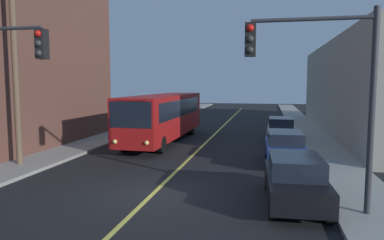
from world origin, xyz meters
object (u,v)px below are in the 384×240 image
Objects in this scene: parked_car_black at (295,179)px; traffic_signal_right_corner at (317,73)px; city_bus at (164,115)px; parked_car_white at (281,129)px; parked_car_blue at (285,147)px; utility_pole_near at (14,36)px.

traffic_signal_right_corner reaches higher than parked_car_black.
city_bus is 8.17m from parked_car_white.
parked_car_black is 1.00× the size of parked_car_blue.
parked_car_blue is (-0.05, 6.15, 0.00)m from parked_car_black.
utility_pole_near reaches higher than traffic_signal_right_corner.
traffic_signal_right_corner is at bearing -56.31° from city_bus.
city_bus is at bearing 123.69° from traffic_signal_right_corner.
parked_car_white is at bearing 89.86° from parked_car_black.
utility_pole_near is (-12.52, -3.19, 5.34)m from parked_car_blue.
utility_pole_near is at bearing -118.50° from city_bus.
parked_car_black is 13.52m from parked_car_white.
city_bus is 2.03× the size of traffic_signal_right_corner.
parked_car_black and parked_car_blue have the same top height.
utility_pole_near reaches higher than parked_car_white.
parked_car_white is 17.28m from utility_pole_near.
traffic_signal_right_corner reaches higher than parked_car_white.
parked_car_blue is 13.98m from utility_pole_near.
parked_car_blue is 7.37m from parked_car_white.
city_bus is 9.59m from parked_car_blue.
parked_car_blue is 0.74× the size of traffic_signal_right_corner.
traffic_signal_right_corner reaches higher than parked_car_blue.
parked_car_blue is 7.83m from traffic_signal_right_corner.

